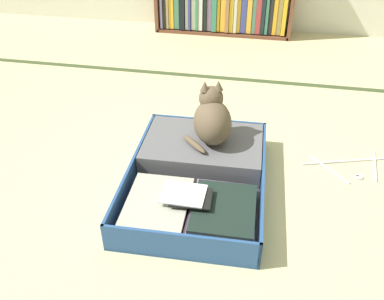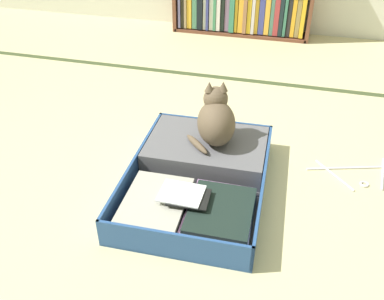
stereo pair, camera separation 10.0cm
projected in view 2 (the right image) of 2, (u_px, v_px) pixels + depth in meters
ground_plane at (176, 212)px, 1.79m from camera, size 10.00×10.00×0.00m
tatami_border at (234, 79)px, 2.86m from camera, size 4.80×0.05×0.00m
open_suitcase at (200, 173)px, 1.92m from camera, size 0.62×0.85×0.13m
black_cat at (216, 120)px, 1.94m from camera, size 0.27×0.28×0.29m
clothes_hanger at (358, 173)px, 2.00m from camera, size 0.45×0.30×0.01m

